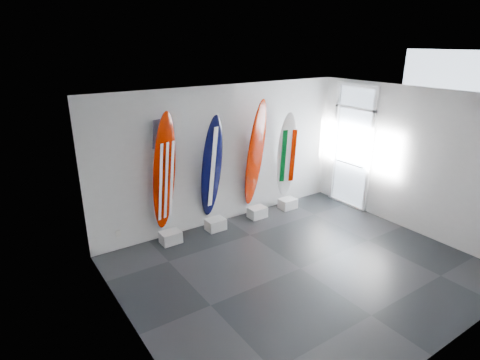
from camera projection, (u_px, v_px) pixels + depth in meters
floor at (300, 268)px, 7.04m from camera, size 6.00×6.00×0.00m
ceiling at (310, 99)px, 6.04m from camera, size 6.00×6.00×0.00m
wall_back at (225, 156)px, 8.49m from camera, size 6.00×0.00×6.00m
wall_front at (453, 254)px, 4.59m from camera, size 6.00×0.00×6.00m
wall_left at (129, 238)px, 4.95m from camera, size 0.00×5.00×5.00m
wall_right at (412, 161)px, 8.13m from camera, size 0.00×5.00×5.00m
display_block_usa at (171, 237)px, 7.90m from camera, size 0.40×0.30×0.24m
surfboard_usa at (164, 173)px, 7.54m from camera, size 0.65×0.56×2.43m
display_block_navy at (216, 224)px, 8.46m from camera, size 0.40×0.30×0.24m
surfboard_navy at (212, 168)px, 8.12m from camera, size 0.57×0.51×2.26m
display_block_swiss at (257, 212)px, 9.05m from camera, size 0.40×0.30×0.24m
surfboard_swiss at (256, 155)px, 8.67m from camera, size 0.67×0.59×2.48m
display_block_italy at (288, 203)px, 9.53m from camera, size 0.40×0.30×0.24m
surfboard_italy at (287, 156)px, 9.22m from camera, size 0.57×0.49×2.11m
wall_outlet at (118, 233)px, 7.56m from camera, size 0.09×0.02×0.13m
glass_door at (352, 148)px, 9.35m from camera, size 0.12×1.16×2.85m
balcony at (383, 175)px, 10.36m from camera, size 2.80×2.20×1.20m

